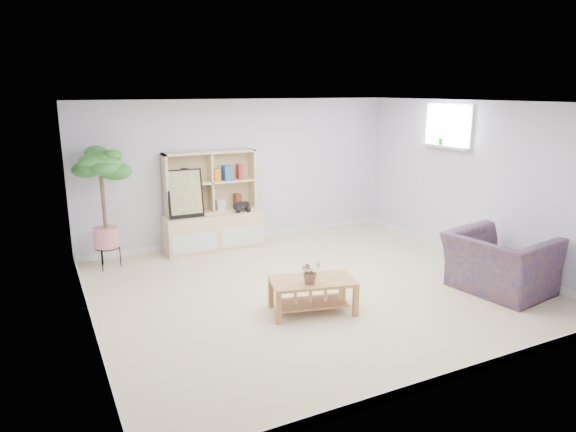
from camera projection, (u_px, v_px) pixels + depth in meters
name	position (u px, v px, depth m)	size (l,w,h in m)	color
floor	(313.00, 288.00, 6.77)	(5.50, 5.00, 0.01)	#C3B395
ceiling	(316.00, 102.00, 6.19)	(5.50, 5.00, 0.01)	silver
walls	(315.00, 199.00, 6.48)	(5.51, 5.01, 2.40)	silver
baseboard	(313.00, 285.00, 6.75)	(5.50, 5.00, 0.10)	white
window	(449.00, 126.00, 7.99)	(0.10, 0.98, 0.68)	silver
window_sill	(444.00, 146.00, 8.04)	(0.14, 1.00, 0.04)	white
storage_unit	(213.00, 201.00, 8.26)	(1.59, 0.54, 1.59)	#D6BA81
poster	(185.00, 194.00, 7.96)	(0.55, 0.13, 0.76)	yellow
toy_truck	(242.00, 206.00, 8.41)	(0.32, 0.22, 0.17)	black
coffee_table	(312.00, 296.00, 6.02)	(0.97, 0.53, 0.40)	#B47041
table_plant	(311.00, 271.00, 5.85)	(0.24, 0.21, 0.27)	#176D22
floor_tree	(104.00, 209.00, 7.34)	(0.65, 0.65, 1.78)	#2B6B23
armchair	(500.00, 259.00, 6.56)	(1.18, 1.03, 0.87)	navy
sill_plant	(442.00, 138.00, 8.06)	(0.12, 0.10, 0.22)	#2B6B23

